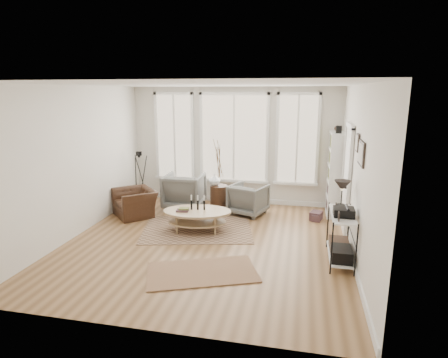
% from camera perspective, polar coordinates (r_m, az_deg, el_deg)
% --- Properties ---
extents(room, '(5.50, 5.54, 2.90)m').
position_cam_1_polar(room, '(6.78, -2.50, 1.67)').
color(room, olive).
rests_on(room, ground).
extents(bay_window, '(4.14, 0.12, 2.24)m').
position_cam_1_polar(bay_window, '(9.35, 1.51, 5.99)').
color(bay_window, tan).
rests_on(bay_window, ground).
extents(door, '(0.09, 1.06, 2.22)m').
position_cam_1_polar(door, '(7.79, 18.20, 0.24)').
color(door, silver).
rests_on(door, ground).
extents(bookcase, '(0.31, 0.85, 2.06)m').
position_cam_1_polar(bookcase, '(8.85, 16.57, 0.75)').
color(bookcase, white).
rests_on(bookcase, ground).
extents(low_shelf, '(0.38, 1.08, 1.30)m').
position_cam_1_polar(low_shelf, '(6.55, 17.42, -7.68)').
color(low_shelf, white).
rests_on(low_shelf, ground).
extents(wall_art, '(0.04, 0.88, 0.44)m').
position_cam_1_polar(wall_art, '(6.27, 20.06, 4.11)').
color(wall_art, black).
rests_on(wall_art, ground).
extents(rug_main, '(2.52, 2.11, 0.01)m').
position_cam_1_polar(rug_main, '(7.84, -4.08, -7.57)').
color(rug_main, brown).
rests_on(rug_main, ground).
extents(rug_runner, '(1.93, 1.51, 0.01)m').
position_cam_1_polar(rug_runner, '(6.07, -3.38, -13.95)').
color(rug_runner, brown).
rests_on(rug_runner, ground).
extents(coffee_table, '(1.48, 1.05, 0.63)m').
position_cam_1_polar(coffee_table, '(7.63, -4.17, -5.49)').
color(coffee_table, tan).
rests_on(coffee_table, ground).
extents(armchair_left, '(0.93, 0.96, 0.85)m').
position_cam_1_polar(armchair_left, '(9.15, -6.06, -1.79)').
color(armchair_left, slate).
rests_on(armchair_left, ground).
extents(armchair_right, '(0.97, 0.99, 0.71)m').
position_cam_1_polar(armchair_right, '(8.66, 3.74, -3.09)').
color(armchair_right, slate).
rests_on(armchair_right, ground).
extents(side_table, '(0.41, 0.41, 1.73)m').
position_cam_1_polar(side_table, '(8.77, -0.81, 0.34)').
color(side_table, '#362014').
rests_on(side_table, ground).
extents(vase, '(0.31, 0.31, 0.27)m').
position_cam_1_polar(vase, '(8.82, -1.46, -0.09)').
color(vase, silver).
rests_on(vase, side_table).
extents(accent_chair, '(1.24, 1.24, 0.61)m').
position_cam_1_polar(accent_chair, '(8.79, -13.39, -3.53)').
color(accent_chair, '#362014').
rests_on(accent_chair, ground).
extents(tripod_camera, '(0.47, 0.47, 1.34)m').
position_cam_1_polar(tripod_camera, '(9.57, -12.64, -0.19)').
color(tripod_camera, black).
rests_on(tripod_camera, ground).
extents(book_stack_near, '(0.31, 0.35, 0.19)m').
position_cam_1_polar(book_stack_near, '(8.57, 13.86, -5.46)').
color(book_stack_near, brown).
rests_on(book_stack_near, ground).
extents(book_stack_far, '(0.20, 0.25, 0.15)m').
position_cam_1_polar(book_stack_far, '(8.51, 13.86, -5.75)').
color(book_stack_far, brown).
rests_on(book_stack_far, ground).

